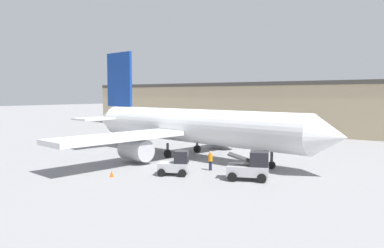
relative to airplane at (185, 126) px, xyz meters
The scene contains 7 objects.
ground_plane 3.61m from the airplane, ahead, with size 400.00×400.00×0.00m, color gray.
terminal_building 33.87m from the airplane, 99.08° to the left, with size 82.51×11.69×9.31m.
airplane is the anchor object (origin of this frame).
ground_crew_worker 9.14m from the airplane, 37.60° to the right, with size 0.39×0.39×1.78m.
baggage_tug 10.76m from the airplane, 57.41° to the right, with size 3.06×2.78×2.15m.
belt_loader_truck 13.76m from the airplane, 29.37° to the right, with size 3.82×3.23×2.38m.
safety_cone_near 13.18m from the airplane, 82.42° to the right, with size 0.36×0.36×0.55m.
Camera 1 is at (24.77, -33.94, 7.04)m, focal length 35.00 mm.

